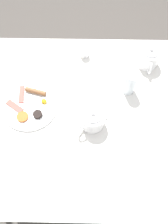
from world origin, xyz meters
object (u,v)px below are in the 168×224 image
Objects in this scene: teapot_far at (92,119)px; fork_by_plate at (148,134)px; breakfast_plate at (30,104)px; spoon_for_tea at (0,70)px; knife_by_plate at (18,173)px; water_glass_short at (130,83)px; creamer_jug at (84,52)px; teapot_near at (149,57)px; fork_spare at (68,76)px.

fork_by_plate is (-0.05, -0.28, -0.05)m from teapot_far.
breakfast_plate is 0.31m from spoon_for_tea.
knife_by_plate is (-0.35, 0.02, -0.01)m from breakfast_plate.
water_glass_short is at bearing 2.62° from teapot_far.
knife_by_plate is 1.22× the size of spoon_for_tea.
spoon_for_tea is at bearing 103.50° from creamer_jug.
teapot_far is 0.28m from water_glass_short.
creamer_jug is (0.24, 0.25, -0.04)m from water_glass_short.
breakfast_plate is at bearing 75.92° from fork_by_plate.
creamer_jug is at bearing 83.09° from teapot_near.
teapot_far is 1.16× the size of water_glass_short.
creamer_jug is at bearing 53.33° from teapot_far.
water_glass_short reaches higher than knife_by_plate.
knife_by_plate is at bearing 156.90° from creamer_jug.
spoon_for_tea and fork_spare have the same top height.
teapot_far is 0.32m from fork_spare.
breakfast_plate is at bearing -2.75° from knife_by_plate.
fork_by_plate and spoon_for_tea have the same top height.
creamer_jug is 0.76m from knife_by_plate.
water_glass_short is at bearing -78.87° from breakfast_plate.
creamer_jug is at bearing -76.50° from spoon_for_tea.
spoon_for_tea is (0.58, 0.19, 0.00)m from knife_by_plate.
fork_spare is (-0.15, 0.09, -0.03)m from creamer_jug.
teapot_far is at bearing 78.89° from fork_by_plate.
fork_by_plate is (-0.15, -0.61, -0.01)m from breakfast_plate.
teapot_far reaches higher than breakfast_plate.
teapot_far is 0.44m from creamer_jug.
knife_by_plate is 0.61m from spoon_for_tea.
fork_spare is at bearing -20.86° from knife_by_plate.
water_glass_short is at bearing 17.69° from fork_by_plate.
fork_by_plate is at bearing -129.62° from fork_spare.
water_glass_short is 1.10× the size of fork_by_plate.
teapot_near is at bearing -65.96° from breakfast_plate.
teapot_near is 1.48× the size of water_glass_short.
creamer_jug is (0.44, 0.05, -0.02)m from teapot_far.
spoon_for_tea is 1.02× the size of fork_spare.
fork_spare is at bearing 149.42° from creamer_jug.
water_glass_short is (0.10, -0.53, 0.06)m from breakfast_plate.
breakfast_plate reaches higher than fork_spare.
creamer_jug is at bearing 45.68° from water_glass_short.
fork_by_plate is at bearing -104.08° from breakfast_plate.
teapot_near is at bearing -45.91° from knife_by_plate.
breakfast_plate is 0.34m from teapot_far.
teapot_far reaches higher than fork_spare.
creamer_jug is 0.42× the size of knife_by_plate.
teapot_far is 0.43m from knife_by_plate.
teapot_near and teapot_far have the same top height.
creamer_jug is at bearing 33.42° from fork_by_plate.
spoon_for_tea is (0.38, 0.81, 0.00)m from fork_by_plate.
water_glass_short is 0.71m from knife_by_plate.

